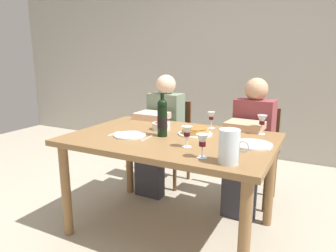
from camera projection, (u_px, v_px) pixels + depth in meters
name	position (u px, v px, depth m)	size (l,w,h in m)	color
ground_plane	(171.00, 228.00, 2.44)	(8.00, 8.00, 0.00)	#B2A893
back_wall	(246.00, 51.00, 4.03)	(8.00, 0.10, 2.80)	#B2ADA3
dining_table	(171.00, 148.00, 2.29)	(1.50, 1.00, 0.76)	olive
wine_bottle	(162.00, 118.00, 2.26)	(0.07, 0.07, 0.32)	black
water_pitcher	(229.00, 149.00, 1.69)	(0.17, 0.12, 0.19)	silver
baked_tart	(195.00, 131.00, 2.33)	(0.26, 0.26, 0.06)	white
salad_bowl	(161.00, 125.00, 2.49)	(0.15, 0.15, 0.07)	white
wine_glass_left_diner	(202.00, 141.00, 1.78)	(0.07, 0.07, 0.14)	silver
wine_glass_right_diner	(262.00, 121.00, 2.32)	(0.07, 0.07, 0.15)	silver
wine_glass_centre	(187.00, 132.00, 1.99)	(0.07, 0.07, 0.14)	silver
wine_glass_spare	(211.00, 117.00, 2.51)	(0.07, 0.07, 0.14)	silver
dinner_plate_left_setting	(130.00, 135.00, 2.29)	(0.24, 0.24, 0.01)	silver
dinner_plate_right_setting	(252.00, 144.00, 2.05)	(0.26, 0.26, 0.01)	white
fork_left_setting	(114.00, 133.00, 2.35)	(0.16, 0.01, 0.01)	silver
knife_left_setting	(147.00, 138.00, 2.22)	(0.18, 0.01, 0.01)	silver
knife_right_setting	(270.00, 147.00, 2.00)	(0.18, 0.01, 0.01)	silver
spoon_right_setting	(230.00, 142.00, 2.12)	(0.16, 0.01, 0.01)	silver
chair_left	(171.00, 136.00, 3.31)	(0.40, 0.40, 0.87)	brown
diner_left	(161.00, 130.00, 3.08)	(0.34, 0.50, 1.16)	gray
chair_right	(256.00, 148.00, 2.90)	(0.42, 0.42, 0.87)	brown
diner_right	(250.00, 141.00, 2.67)	(0.35, 0.52, 1.16)	#8E3D42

